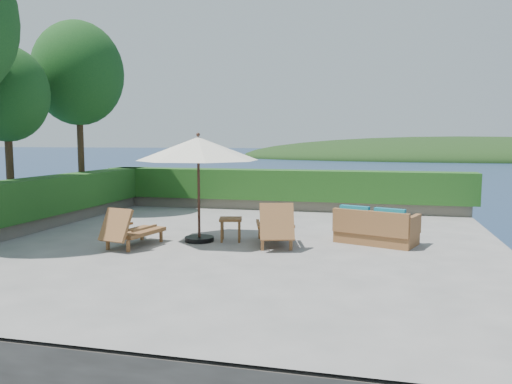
% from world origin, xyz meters
% --- Properties ---
extents(ground, '(12.00, 12.00, 0.00)m').
position_xyz_m(ground, '(0.00, 0.00, 0.00)').
color(ground, gray).
rests_on(ground, ground).
extents(foundation, '(12.00, 12.00, 3.00)m').
position_xyz_m(foundation, '(0.00, 0.00, -1.55)').
color(foundation, '#5F574C').
rests_on(foundation, ocean).
extents(ocean, '(600.00, 600.00, 0.00)m').
position_xyz_m(ocean, '(0.00, 0.00, -3.00)').
color(ocean, '#162B44').
rests_on(ocean, ground).
extents(offshore_island, '(126.00, 57.60, 12.60)m').
position_xyz_m(offshore_island, '(25.00, 140.00, -3.00)').
color(offshore_island, black).
rests_on(offshore_island, ocean).
extents(planter_wall_far, '(12.00, 0.60, 0.36)m').
position_xyz_m(planter_wall_far, '(0.00, 5.60, 0.18)').
color(planter_wall_far, '#716A5A').
rests_on(planter_wall_far, ground).
extents(planter_wall_left, '(0.60, 12.00, 0.36)m').
position_xyz_m(planter_wall_left, '(-5.60, 0.00, 0.18)').
color(planter_wall_left, '#716A5A').
rests_on(planter_wall_left, ground).
extents(hedge_far, '(12.40, 0.90, 1.00)m').
position_xyz_m(hedge_far, '(0.00, 5.60, 0.85)').
color(hedge_far, '#134213').
rests_on(hedge_far, planter_wall_far).
extents(hedge_left, '(0.90, 12.40, 1.00)m').
position_xyz_m(hedge_left, '(-5.60, 0.00, 0.85)').
color(hedge_left, '#134213').
rests_on(hedge_left, planter_wall_left).
extents(tree_mid, '(2.20, 2.20, 4.83)m').
position_xyz_m(tree_mid, '(-6.40, 0.50, 3.55)').
color(tree_mid, '#45301A').
rests_on(tree_mid, ground).
extents(tree_far, '(2.80, 2.80, 6.03)m').
position_xyz_m(tree_far, '(-6.00, 3.20, 4.40)').
color(tree_far, '#45301A').
rests_on(tree_far, ground).
extents(patio_umbrella, '(3.58, 3.58, 2.52)m').
position_xyz_m(patio_umbrella, '(-0.85, -0.06, 2.13)').
color(patio_umbrella, black).
rests_on(patio_umbrella, ground).
extents(lounge_left, '(0.93, 1.67, 0.91)m').
position_xyz_m(lounge_left, '(-2.10, -1.00, 0.38)').
color(lounge_left, brown).
rests_on(lounge_left, ground).
extents(lounge_right, '(1.17, 1.89, 1.02)m').
position_xyz_m(lounge_right, '(0.96, -0.10, 0.43)').
color(lounge_right, brown).
rests_on(lounge_right, ground).
extents(side_table, '(0.62, 0.62, 0.55)m').
position_xyz_m(side_table, '(-0.15, 0.15, 0.45)').
color(side_table, brown).
rests_on(side_table, ground).
extents(wicker_loveseat, '(1.97, 1.45, 0.87)m').
position_xyz_m(wicker_loveseat, '(3.13, 0.64, 0.34)').
color(wicker_loveseat, brown).
rests_on(wicker_loveseat, ground).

